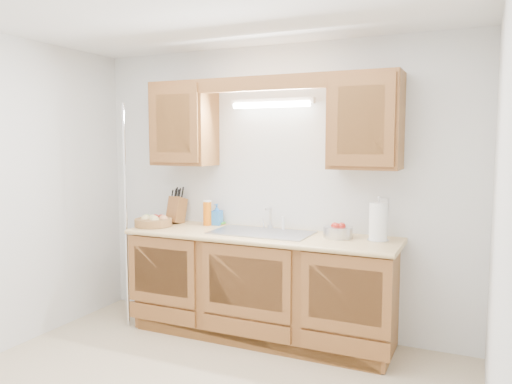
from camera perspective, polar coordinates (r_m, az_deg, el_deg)
The scene contains 17 objects.
room at distance 3.10m, azimuth -8.36°, elevation -2.00°, with size 3.52×3.50×2.50m.
base_cabinets at distance 4.31m, azimuth 0.59°, elevation -10.74°, with size 2.20×0.60×0.86m, color brown.
countertop at distance 4.19m, azimuth 0.52°, elevation -5.02°, with size 2.30×0.63×0.04m, color #E1C276.
upper_cabinet_left at distance 4.65m, azimuth -8.20°, elevation 7.68°, with size 0.55×0.33×0.75m, color brown.
upper_cabinet_right at distance 4.01m, azimuth 12.44°, elevation 7.91°, with size 0.55×0.33×0.75m, color brown.
valance at distance 4.15m, azimuth 0.56°, elevation 12.33°, with size 2.20×0.05×0.12m, color brown.
fluorescent_fixture at distance 4.35m, azimuth 1.79°, elevation 10.14°, with size 0.76×0.08×0.08m.
sink at distance 4.22m, azimuth 0.64°, elevation -5.67°, with size 0.84×0.46×0.36m.
wire_shelf_pole at distance 4.59m, azimuth -14.65°, elevation -2.76°, with size 0.03×0.03×2.00m, color silver.
outlet_plate at distance 4.17m, azimuth 14.30°, elevation -1.51°, with size 0.08×0.01×0.12m, color white.
fruit_basket at distance 4.63m, azimuth -11.64°, elevation -3.29°, with size 0.38×0.38×0.10m.
knife_block at distance 4.77m, azimuth -9.06°, elevation -2.00°, with size 0.14×0.21×0.35m.
orange_canister at distance 4.60m, azimuth -5.59°, elevation -2.39°, with size 0.09×0.09×0.23m.
soap_bottle at distance 4.61m, azimuth -4.50°, elevation -2.57°, with size 0.09×0.09×0.20m, color blue.
sponge at distance 4.65m, azimuth -4.31°, elevation -3.60°, with size 0.12×0.08×0.02m.
paper_towel at distance 3.96m, azimuth 13.81°, elevation -3.36°, with size 0.17×0.17×0.35m.
apple_bowl at distance 4.06m, azimuth 9.36°, elevation -4.44°, with size 0.27×0.27×0.12m.
Camera 1 is at (1.66, -2.58, 1.67)m, focal length 35.00 mm.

